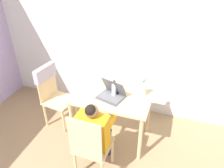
{
  "coord_description": "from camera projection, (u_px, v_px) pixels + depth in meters",
  "views": [
    {
      "loc": [
        0.7,
        -0.78,
        2.38
      ],
      "look_at": [
        -0.04,
        1.44,
        0.91
      ],
      "focal_mm": 35.0,
      "sensor_mm": 36.0,
      "label": 1
    }
  ],
  "objects": [
    {
      "name": "wall_back",
      "position": [
        132.0,
        38.0,
        3.21
      ],
      "size": [
        6.4,
        0.05,
        2.5
      ],
      "color": "white",
      "rests_on": "ground_plane"
    },
    {
      "name": "dining_table",
      "position": [
        111.0,
        102.0,
        2.92
      ],
      "size": [
        1.04,
        0.65,
        0.73
      ],
      "color": "#D6B784",
      "rests_on": "ground_plane"
    },
    {
      "name": "chair_occupied",
      "position": [
        91.0,
        147.0,
        2.46
      ],
      "size": [
        0.41,
        0.41,
        0.94
      ],
      "rotation": [
        0.0,
        0.0,
        3.11
      ],
      "color": "#D6B784",
      "rests_on": "ground_plane"
    },
    {
      "name": "chair_spare",
      "position": [
        51.0,
        87.0,
        3.23
      ],
      "size": [
        0.48,
        0.45,
        0.95
      ],
      "rotation": [
        0.0,
        0.0,
        1.44
      ],
      "color": "#D6B784",
      "rests_on": "ground_plane"
    },
    {
      "name": "person_seated",
      "position": [
        95.0,
        130.0,
        2.49
      ],
      "size": [
        0.37,
        0.43,
        1.01
      ],
      "rotation": [
        0.0,
        0.0,
        3.11
      ],
      "color": "orange",
      "rests_on": "ground_plane"
    },
    {
      "name": "laptop",
      "position": [
        112.0,
        93.0,
        2.82
      ],
      "size": [
        0.38,
        0.34,
        0.24
      ],
      "rotation": [
        0.0,
        0.0,
        -0.28
      ],
      "color": "#4C4C51",
      "rests_on": "dining_table"
    },
    {
      "name": "flower_vase",
      "position": [
        143.0,
        87.0,
        2.81
      ],
      "size": [
        0.08,
        0.08,
        0.29
      ],
      "color": "silver",
      "rests_on": "dining_table"
    },
    {
      "name": "water_bottle",
      "position": [
        114.0,
        89.0,
        2.81
      ],
      "size": [
        0.06,
        0.06,
        0.22
      ],
      "color": "silver",
      "rests_on": "dining_table"
    }
  ]
}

